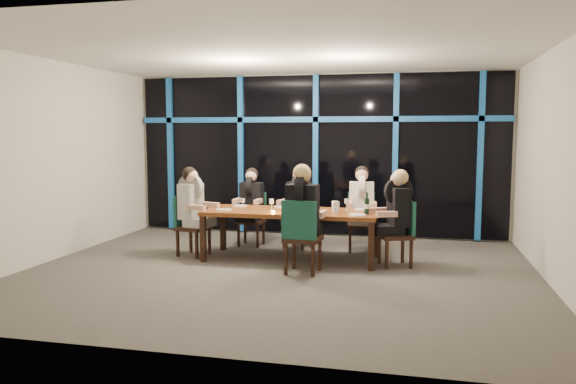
{
  "coord_description": "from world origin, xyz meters",
  "views": [
    {
      "loc": [
        1.83,
        -7.36,
        1.91
      ],
      "look_at": [
        0.0,
        0.6,
        1.05
      ],
      "focal_mm": 35.0,
      "sensor_mm": 36.0,
      "label": 1
    }
  ],
  "objects_px": {
    "dining_table": "(291,215)",
    "chair_far_left": "(253,216)",
    "chair_end_left": "(189,222)",
    "chair_far_mid": "(300,217)",
    "chair_near_mid": "(301,233)",
    "wine_bottle": "(367,206)",
    "diner_end_left": "(193,198)",
    "chair_far_right": "(361,218)",
    "water_pitcher": "(335,207)",
    "diner_far_right": "(362,196)",
    "diner_near_mid": "(303,202)",
    "diner_far_mid": "(298,195)",
    "diner_far_left": "(251,195)",
    "diner_end_right": "(396,203)",
    "chair_end_right": "(401,230)"
  },
  "relations": [
    {
      "from": "dining_table",
      "to": "chair_far_left",
      "type": "height_order",
      "value": "chair_far_left"
    },
    {
      "from": "chair_end_left",
      "to": "chair_far_mid",
      "type": "bearing_deg",
      "value": -46.18
    },
    {
      "from": "chair_far_mid",
      "to": "dining_table",
      "type": "bearing_deg",
      "value": -71.69
    },
    {
      "from": "chair_near_mid",
      "to": "chair_far_left",
      "type": "bearing_deg",
      "value": -51.62
    },
    {
      "from": "wine_bottle",
      "to": "chair_end_left",
      "type": "bearing_deg",
      "value": 178.08
    },
    {
      "from": "diner_end_left",
      "to": "wine_bottle",
      "type": "bearing_deg",
      "value": -79.69
    },
    {
      "from": "chair_far_right",
      "to": "water_pitcher",
      "type": "relative_size",
      "value": 5.24
    },
    {
      "from": "diner_far_right",
      "to": "water_pitcher",
      "type": "xyz_separation_m",
      "value": [
        -0.28,
        -1.01,
        -0.06
      ]
    },
    {
      "from": "chair_far_right",
      "to": "diner_far_right",
      "type": "relative_size",
      "value": 1.03
    },
    {
      "from": "chair_far_mid",
      "to": "diner_near_mid",
      "type": "xyz_separation_m",
      "value": [
        0.39,
        -1.69,
        0.46
      ]
    },
    {
      "from": "chair_far_left",
      "to": "chair_far_right",
      "type": "xyz_separation_m",
      "value": [
        1.85,
        -0.03,
        0.02
      ]
    },
    {
      "from": "dining_table",
      "to": "chair_end_left",
      "type": "xyz_separation_m",
      "value": [
        -1.63,
        -0.06,
        -0.15
      ]
    },
    {
      "from": "chair_far_mid",
      "to": "diner_far_mid",
      "type": "height_order",
      "value": "diner_far_mid"
    },
    {
      "from": "dining_table",
      "to": "chair_far_right",
      "type": "bearing_deg",
      "value": 43.62
    },
    {
      "from": "chair_far_left",
      "to": "diner_far_right",
      "type": "distance_m",
      "value": 1.91
    },
    {
      "from": "diner_far_mid",
      "to": "wine_bottle",
      "type": "height_order",
      "value": "diner_far_mid"
    },
    {
      "from": "diner_near_mid",
      "to": "diner_far_mid",
      "type": "bearing_deg",
      "value": -71.51
    },
    {
      "from": "chair_far_left",
      "to": "diner_end_left",
      "type": "xyz_separation_m",
      "value": [
        -0.66,
        -1.02,
        0.4
      ]
    },
    {
      "from": "dining_table",
      "to": "chair_far_right",
      "type": "height_order",
      "value": "chair_far_right"
    },
    {
      "from": "dining_table",
      "to": "chair_near_mid",
      "type": "height_order",
      "value": "chair_near_mid"
    },
    {
      "from": "chair_far_mid",
      "to": "wine_bottle",
      "type": "height_order",
      "value": "wine_bottle"
    },
    {
      "from": "chair_end_left",
      "to": "diner_far_right",
      "type": "relative_size",
      "value": 1.03
    },
    {
      "from": "diner_far_left",
      "to": "diner_end_left",
      "type": "bearing_deg",
      "value": -122.97
    },
    {
      "from": "wine_bottle",
      "to": "diner_near_mid",
      "type": "bearing_deg",
      "value": -142.61
    },
    {
      "from": "chair_far_mid",
      "to": "diner_far_right",
      "type": "distance_m",
      "value": 1.09
    },
    {
      "from": "chair_far_left",
      "to": "diner_end_right",
      "type": "xyz_separation_m",
      "value": [
        2.44,
        -1.04,
        0.41
      ]
    },
    {
      "from": "diner_far_left",
      "to": "water_pitcher",
      "type": "relative_size",
      "value": 4.9
    },
    {
      "from": "wine_bottle",
      "to": "water_pitcher",
      "type": "distance_m",
      "value": 0.45
    },
    {
      "from": "diner_far_left",
      "to": "diner_near_mid",
      "type": "height_order",
      "value": "diner_near_mid"
    },
    {
      "from": "chair_far_right",
      "to": "diner_end_right",
      "type": "height_order",
      "value": "diner_end_right"
    },
    {
      "from": "chair_end_right",
      "to": "diner_near_mid",
      "type": "distance_m",
      "value": 1.54
    },
    {
      "from": "diner_far_left",
      "to": "diner_far_right",
      "type": "bearing_deg",
      "value": 0.92
    },
    {
      "from": "dining_table",
      "to": "chair_far_right",
      "type": "xyz_separation_m",
      "value": [
        0.97,
        0.92,
        -0.16
      ]
    },
    {
      "from": "diner_end_left",
      "to": "diner_near_mid",
      "type": "bearing_deg",
      "value": -98.17
    },
    {
      "from": "diner_far_mid",
      "to": "diner_far_right",
      "type": "xyz_separation_m",
      "value": [
        1.04,
        -0.01,
        0.02
      ]
    },
    {
      "from": "diner_far_right",
      "to": "wine_bottle",
      "type": "height_order",
      "value": "diner_far_right"
    },
    {
      "from": "chair_far_right",
      "to": "diner_near_mid",
      "type": "xyz_separation_m",
      "value": [
        -0.63,
        -1.69,
        0.45
      ]
    },
    {
      "from": "chair_far_mid",
      "to": "chair_end_left",
      "type": "bearing_deg",
      "value": -132.71
    },
    {
      "from": "chair_far_mid",
      "to": "diner_far_right",
      "type": "relative_size",
      "value": 1.01
    },
    {
      "from": "chair_end_right",
      "to": "diner_far_mid",
      "type": "bearing_deg",
      "value": -138.89
    },
    {
      "from": "chair_far_right",
      "to": "diner_far_left",
      "type": "relative_size",
      "value": 1.07
    },
    {
      "from": "chair_end_right",
      "to": "water_pitcher",
      "type": "height_order",
      "value": "chair_end_right"
    },
    {
      "from": "chair_near_mid",
      "to": "diner_far_right",
      "type": "height_order",
      "value": "diner_far_right"
    },
    {
      "from": "chair_end_right",
      "to": "diner_end_right",
      "type": "distance_m",
      "value": 0.39
    },
    {
      "from": "dining_table",
      "to": "diner_far_left",
      "type": "relative_size",
      "value": 2.96
    },
    {
      "from": "chair_far_mid",
      "to": "diner_end_left",
      "type": "height_order",
      "value": "diner_end_left"
    },
    {
      "from": "diner_far_mid",
      "to": "diner_end_right",
      "type": "relative_size",
      "value": 0.97
    },
    {
      "from": "dining_table",
      "to": "diner_far_left",
      "type": "height_order",
      "value": "diner_far_left"
    },
    {
      "from": "diner_far_mid",
      "to": "diner_far_right",
      "type": "height_order",
      "value": "diner_far_right"
    },
    {
      "from": "chair_far_mid",
      "to": "diner_far_left",
      "type": "height_order",
      "value": "diner_far_left"
    }
  ]
}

